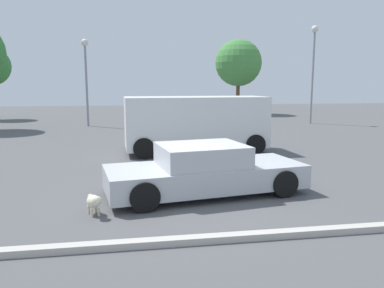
% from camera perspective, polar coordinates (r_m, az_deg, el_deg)
% --- Properties ---
extents(ground_plane, '(80.00, 80.00, 0.00)m').
position_cam_1_polar(ground_plane, '(8.89, 0.02, -7.94)').
color(ground_plane, '#515154').
extents(sedan_foreground, '(4.92, 2.47, 1.21)m').
position_cam_1_polar(sedan_foreground, '(8.91, 1.94, -4.16)').
color(sedan_foreground, '#B7BABF').
rests_on(sedan_foreground, ground_plane).
extents(dog, '(0.37, 0.60, 0.45)m').
position_cam_1_polar(dog, '(7.78, -14.81, -8.55)').
color(dog, beige).
rests_on(dog, ground_plane).
extents(van_white, '(5.47, 2.36, 2.15)m').
position_cam_1_polar(van_white, '(14.37, 0.53, 3.34)').
color(van_white, white).
rests_on(van_white, ground_plane).
extents(parking_curb, '(7.36, 0.20, 0.12)m').
position_cam_1_polar(parking_curb, '(6.42, 4.00, -14.25)').
color(parking_curb, '#B7B2A8').
rests_on(parking_curb, ground_plane).
extents(light_post_near, '(0.44, 0.44, 5.39)m').
position_cam_1_polar(light_post_near, '(24.47, -15.99, 11.41)').
color(light_post_near, gray).
rests_on(light_post_near, ground_plane).
extents(light_post_mid, '(0.44, 0.44, 6.44)m').
position_cam_1_polar(light_post_mid, '(26.54, 18.15, 12.45)').
color(light_post_mid, gray).
rests_on(light_post_mid, ground_plane).
extents(tree_back_center, '(4.11, 4.11, 6.58)m').
position_cam_1_polar(tree_back_center, '(33.90, 7.14, 12.24)').
color(tree_back_center, brown).
rests_on(tree_back_center, ground_plane).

